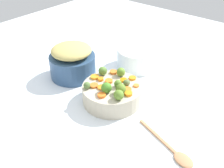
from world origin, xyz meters
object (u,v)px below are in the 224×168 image
Objects in this scene: metal_pot at (72,66)px; wooden_spoon at (176,153)px; serving_bowl_carrots at (112,93)px; casserole_dish at (138,57)px.

wooden_spoon is at bearing -10.72° from metal_pot.
metal_pot is 0.66m from wooden_spoon.
wooden_spoon is at bearing -13.85° from serving_bowl_carrots.
serving_bowl_carrots is 0.33m from casserole_dish.
serving_bowl_carrots reaches higher than wooden_spoon.
casserole_dish is at bearing 137.94° from wooden_spoon.
wooden_spoon is at bearing -42.06° from casserole_dish.
metal_pot is at bearing 169.28° from wooden_spoon.
wooden_spoon is (0.36, -0.09, -0.03)m from serving_bowl_carrots.
serving_bowl_carrots is 0.37m from wooden_spoon.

